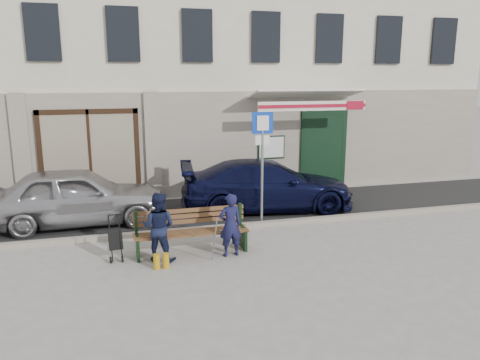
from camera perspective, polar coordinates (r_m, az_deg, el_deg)
name	(u,v)px	position (r m, az deg, el deg)	size (l,w,h in m)	color
ground	(242,252)	(10.09, 0.25, -8.72)	(80.00, 80.00, 0.00)	#9E9991
asphalt_lane	(212,212)	(12.95, -3.39, -3.86)	(60.00, 3.20, 0.01)	#282828
curb	(226,227)	(11.44, -1.75, -5.80)	(60.00, 0.18, 0.12)	#9E9384
building	(180,39)	(17.74, -7.28, 16.73)	(20.00, 8.27, 10.00)	beige
car_silver	(77,196)	(12.34, -19.29, -1.87)	(1.74, 4.32, 1.47)	#B1B1B5
car_navy	(267,185)	(13.02, 3.35, -0.62)	(1.95, 4.79, 1.39)	black
parking_sign	(262,150)	(11.43, 2.73, 3.71)	(0.52, 0.08, 2.82)	gray
bench	(189,232)	(9.93, -6.20, -6.35)	(2.40, 1.17, 0.98)	brown
man	(230,225)	(9.67, -1.20, -5.51)	(0.49, 0.32, 1.33)	#15163A
woman	(159,227)	(9.56, -9.91, -5.65)	(0.69, 0.54, 1.42)	#131935
stroller	(116,240)	(9.88, -14.94, -7.12)	(0.30, 0.40, 0.93)	black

